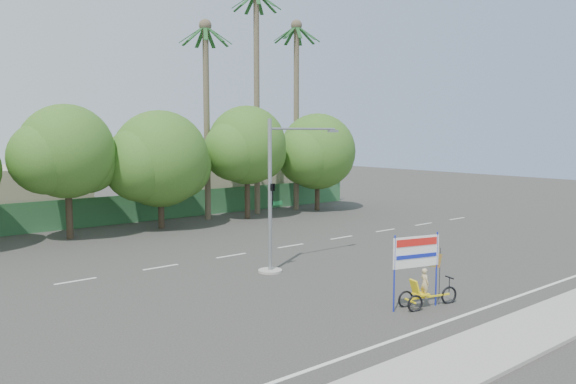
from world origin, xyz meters
TOP-DOWN VIEW (x-y plane):
  - ground at (0.00, 0.00)m, footprint 120.00×120.00m
  - sidewalk_near at (0.00, -7.50)m, footprint 50.00×2.40m
  - fence at (0.00, 21.50)m, footprint 38.00×0.08m
  - building_right at (8.00, 26.00)m, footprint 14.00×8.00m
  - tree_left at (-7.05, 18.00)m, footprint 6.66×5.60m
  - tree_center at (-1.05, 18.00)m, footprint 7.62×6.40m
  - tree_right at (5.95, 18.00)m, footprint 6.90×5.80m
  - tree_far_right at (12.95, 18.00)m, footprint 7.38×6.20m
  - palm_tall at (8.00, 19.50)m, footprint 3.73×3.79m
  - palm_mid at (12.00, 19.50)m, footprint 3.73×3.79m
  - palm_short at (3.50, 19.50)m, footprint 3.73×3.79m
  - traffic_signal at (-2.20, 3.98)m, footprint 4.72×1.10m
  - trike_billboard at (-1.40, -3.69)m, footprint 2.77×1.09m

SIDE VIEW (x-z plane):
  - ground at x=0.00m, z-range 0.00..0.00m
  - sidewalk_near at x=0.00m, z-range 0.00..0.12m
  - fence at x=0.00m, z-range 0.00..2.00m
  - trike_billboard at x=-1.40m, z-range -0.27..2.53m
  - building_right at x=8.00m, z-range 0.00..3.60m
  - traffic_signal at x=-2.20m, z-range -0.58..6.42m
  - tree_center at x=-1.05m, z-range 0.54..8.39m
  - tree_far_right at x=12.95m, z-range 0.68..8.61m
  - tree_left at x=-7.05m, z-range 1.02..9.09m
  - tree_right at x=5.95m, z-range 1.06..9.42m
  - palm_short at x=3.50m, z-range 1.64..16.09m
  - palm_mid at x=12.00m, z-range 1.67..17.12m
  - palm_tall at x=8.00m, z-range 1.74..19.19m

